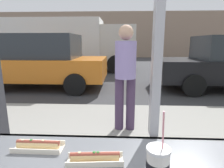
{
  "coord_description": "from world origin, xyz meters",
  "views": [
    {
      "loc": [
        -0.21,
        -0.99,
        1.5
      ],
      "look_at": [
        -0.34,
        1.91,
        0.85
      ],
      "focal_mm": 29.78,
      "sensor_mm": 36.0,
      "label": 1
    }
  ],
  "objects_px": {
    "soda_cup_left": "(158,165)",
    "box_truck": "(72,42)",
    "parked_car_orange": "(43,61)",
    "hotdog_tray_far": "(38,145)",
    "pedestrian": "(125,72)",
    "hotdog_tray_near": "(95,158)"
  },
  "relations": [
    {
      "from": "soda_cup_left",
      "to": "hotdog_tray_near",
      "type": "height_order",
      "value": "soda_cup_left"
    },
    {
      "from": "parked_car_orange",
      "to": "soda_cup_left",
      "type": "bearing_deg",
      "value": -63.41
    },
    {
      "from": "hotdog_tray_far",
      "to": "soda_cup_left",
      "type": "bearing_deg",
      "value": -20.15
    },
    {
      "from": "hotdog_tray_near",
      "to": "box_truck",
      "type": "bearing_deg",
      "value": 105.11
    },
    {
      "from": "parked_car_orange",
      "to": "box_truck",
      "type": "relative_size",
      "value": 0.63
    },
    {
      "from": "soda_cup_left",
      "to": "pedestrian",
      "type": "distance_m",
      "value": 2.16
    },
    {
      "from": "hotdog_tray_near",
      "to": "pedestrian",
      "type": "relative_size",
      "value": 0.17
    },
    {
      "from": "soda_cup_left",
      "to": "box_truck",
      "type": "height_order",
      "value": "box_truck"
    },
    {
      "from": "parked_car_orange",
      "to": "pedestrian",
      "type": "xyz_separation_m",
      "value": [
        2.64,
        -3.25,
        0.18
      ]
    },
    {
      "from": "box_truck",
      "to": "hotdog_tray_far",
      "type": "bearing_deg",
      "value": -76.57
    },
    {
      "from": "soda_cup_left",
      "to": "parked_car_orange",
      "type": "xyz_separation_m",
      "value": [
        -2.71,
        5.41,
        -0.15
      ]
    },
    {
      "from": "box_truck",
      "to": "pedestrian",
      "type": "bearing_deg",
      "value": -69.64
    },
    {
      "from": "box_truck",
      "to": "pedestrian",
      "type": "xyz_separation_m",
      "value": [
        2.73,
        -7.35,
        -0.44
      ]
    },
    {
      "from": "parked_car_orange",
      "to": "hotdog_tray_near",
      "type": "bearing_deg",
      "value": -65.23
    },
    {
      "from": "hotdog_tray_far",
      "to": "pedestrian",
      "type": "height_order",
      "value": "pedestrian"
    },
    {
      "from": "hotdog_tray_far",
      "to": "box_truck",
      "type": "xyz_separation_m",
      "value": [
        -2.22,
        9.3,
        0.53
      ]
    },
    {
      "from": "soda_cup_left",
      "to": "box_truck",
      "type": "bearing_deg",
      "value": 106.41
    },
    {
      "from": "hotdog_tray_near",
      "to": "soda_cup_left",
      "type": "bearing_deg",
      "value": -23.91
    },
    {
      "from": "hotdog_tray_far",
      "to": "pedestrian",
      "type": "bearing_deg",
      "value": 75.41
    },
    {
      "from": "hotdog_tray_far",
      "to": "parked_car_orange",
      "type": "xyz_separation_m",
      "value": [
        -2.13,
        5.2,
        -0.09
      ]
    },
    {
      "from": "hotdog_tray_near",
      "to": "box_truck",
      "type": "distance_m",
      "value": 9.75
    },
    {
      "from": "hotdog_tray_near",
      "to": "box_truck",
      "type": "height_order",
      "value": "box_truck"
    }
  ]
}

